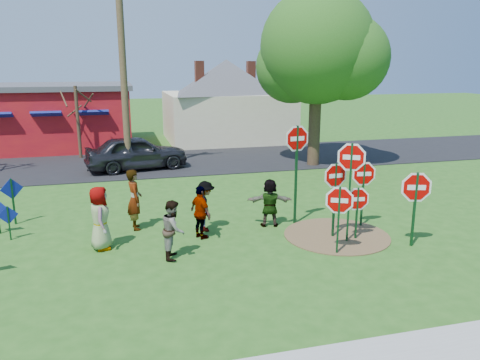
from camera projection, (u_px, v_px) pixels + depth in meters
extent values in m
plane|color=#265819|center=(185.00, 238.00, 14.11)|extent=(120.00, 120.00, 0.00)
cube|color=black|center=(154.00, 162.00, 24.89)|extent=(120.00, 7.50, 0.04)
cylinder|color=brown|center=(336.00, 235.00, 14.27)|extent=(3.20, 3.20, 0.03)
cube|color=maroon|center=(55.00, 118.00, 29.21)|extent=(9.00, 7.00, 3.60)
cube|color=#4C4C51|center=(52.00, 87.00, 28.74)|extent=(9.40, 7.40, 0.30)
cube|color=navy|center=(47.00, 115.00, 25.68)|extent=(1.60, 0.78, 0.45)
cube|color=navy|center=(94.00, 113.00, 26.30)|extent=(1.60, 0.78, 0.45)
cube|color=beige|center=(227.00, 117.00, 31.97)|extent=(8.00, 7.00, 3.20)
pyramid|color=#4C4C51|center=(226.00, 59.00, 31.05)|extent=(9.40, 9.40, 2.20)
cube|color=brown|center=(199.00, 72.00, 29.81)|extent=(0.55, 0.55, 1.40)
cube|color=brown|center=(251.00, 71.00, 32.68)|extent=(0.55, 0.55, 1.40)
cube|color=#103B1C|center=(338.00, 221.00, 12.72)|extent=(0.08, 0.09, 1.91)
cylinder|color=white|center=(339.00, 200.00, 12.58)|extent=(0.93, 0.47, 1.03)
cylinder|color=#AE0201|center=(339.00, 200.00, 12.58)|extent=(0.81, 0.41, 0.89)
cube|color=white|center=(339.00, 200.00, 12.58)|extent=(0.41, 0.21, 0.13)
cube|color=#103B1C|center=(296.00, 176.00, 15.01)|extent=(0.07, 0.08, 3.23)
cylinder|color=white|center=(297.00, 139.00, 14.72)|extent=(1.11, 0.20, 1.12)
cylinder|color=#AE0201|center=(297.00, 139.00, 14.72)|extent=(0.96, 0.18, 0.97)
cube|color=white|center=(297.00, 139.00, 14.72)|extent=(0.49, 0.09, 0.14)
cylinder|color=gold|center=(297.00, 139.00, 14.72)|extent=(1.11, 0.20, 1.12)
cube|color=#103B1C|center=(349.00, 194.00, 13.47)|extent=(0.09, 0.09, 2.93)
cylinder|color=white|center=(352.00, 157.00, 13.21)|extent=(0.95, 0.58, 1.09)
cylinder|color=#AE0201|center=(352.00, 157.00, 13.21)|extent=(0.82, 0.50, 0.94)
cube|color=white|center=(352.00, 157.00, 13.21)|extent=(0.42, 0.25, 0.14)
cube|color=#103B1C|center=(363.00, 195.00, 14.87)|extent=(0.06, 0.08, 2.12)
cylinder|color=white|center=(364.00, 174.00, 14.70)|extent=(1.03, 0.17, 1.04)
cylinder|color=#AE0201|center=(364.00, 174.00, 14.70)|extent=(0.89, 0.15, 0.90)
cube|color=white|center=(364.00, 174.00, 14.70)|extent=(0.45, 0.07, 0.13)
cylinder|color=gold|center=(364.00, 174.00, 14.70)|extent=(1.03, 0.17, 1.04)
cube|color=#103B1C|center=(357.00, 214.00, 13.82)|extent=(0.06, 0.07, 1.59)
cylinder|color=white|center=(358.00, 199.00, 13.72)|extent=(0.93, 0.15, 0.94)
cylinder|color=#AE0201|center=(358.00, 199.00, 13.72)|extent=(0.81, 0.13, 0.81)
cube|color=white|center=(358.00, 199.00, 13.72)|extent=(0.41, 0.06, 0.12)
cube|color=#103B1C|center=(414.00, 210.00, 13.24)|extent=(0.08, 0.09, 2.17)
cylinder|color=white|center=(416.00, 187.00, 13.08)|extent=(1.12, 0.36, 1.16)
cylinder|color=#AE0201|center=(416.00, 187.00, 13.08)|extent=(0.97, 0.31, 1.00)
cube|color=white|center=(416.00, 187.00, 13.08)|extent=(0.49, 0.16, 0.14)
cylinder|color=gold|center=(416.00, 187.00, 13.08)|extent=(1.12, 0.35, 1.16)
cube|color=#103B1C|center=(334.00, 201.00, 13.92)|extent=(0.06, 0.07, 2.27)
cylinder|color=white|center=(335.00, 176.00, 13.73)|extent=(0.99, 0.08, 0.99)
cylinder|color=#AE0201|center=(335.00, 176.00, 13.73)|extent=(0.85, 0.07, 0.85)
cube|color=white|center=(335.00, 176.00, 13.73)|extent=(0.44, 0.03, 0.12)
cube|color=#103B1C|center=(9.00, 223.00, 13.83)|extent=(0.06, 0.06, 1.04)
cube|color=navy|center=(8.00, 215.00, 13.77)|extent=(0.55, 0.15, 0.56)
cube|color=#103B1C|center=(13.00, 202.00, 15.14)|extent=(0.08, 0.08, 1.53)
cube|color=navy|center=(12.00, 189.00, 15.04)|extent=(0.65, 0.32, 0.71)
imported|color=#3E3E82|center=(100.00, 218.00, 13.06)|extent=(0.63, 0.92, 1.82)
imported|color=#246760|center=(135.00, 199.00, 14.67)|extent=(0.54, 0.75, 1.93)
imported|color=brown|center=(173.00, 229.00, 12.50)|extent=(0.75, 0.89, 1.60)
imported|color=#36373C|center=(205.00, 206.00, 14.55)|extent=(0.62, 1.05, 1.59)
imported|color=#442954|center=(201.00, 213.00, 13.88)|extent=(0.74, 1.03, 1.62)
imported|color=#1D552D|center=(270.00, 203.00, 14.97)|extent=(1.52, 0.77, 1.57)
imported|color=#302F34|center=(137.00, 152.00, 22.97)|extent=(5.17, 2.81, 1.67)
cylinder|color=#4C3823|center=(123.00, 64.00, 21.21)|extent=(0.32, 0.32, 10.21)
cylinder|color=#382819|center=(315.00, 119.00, 23.69)|extent=(0.60, 0.60, 4.74)
sphere|color=#245516|center=(317.00, 46.00, 22.83)|extent=(5.61, 5.61, 5.61)
sphere|color=#245516|center=(347.00, 58.00, 22.67)|extent=(4.10, 4.10, 4.10)
sphere|color=#245516|center=(292.00, 67.00, 23.63)|extent=(3.67, 3.67, 3.67)
cylinder|color=#382819|center=(78.00, 123.00, 25.53)|extent=(0.18, 0.18, 3.97)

